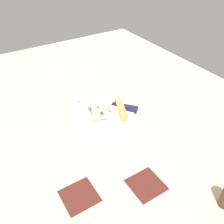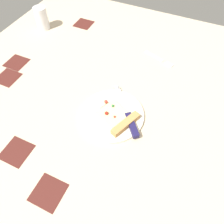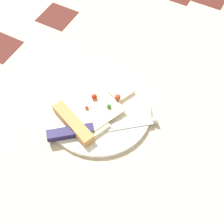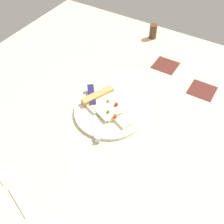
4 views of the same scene
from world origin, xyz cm
name	(u,v)px [view 4 (image 4 of 4)]	position (x,y,z in cm)	size (l,w,h in cm)	color
ground_plane	(111,144)	(-0.04, -0.01, -1.50)	(136.22, 136.22, 3.00)	#C6B293
plate	(110,111)	(6.19, -9.80, 0.57)	(23.63, 23.63, 1.14)	silver
pizza_slice	(105,104)	(8.54, -10.78, 1.93)	(19.06, 14.49, 2.65)	beige
knife	(93,105)	(11.84, -8.28, 1.74)	(16.92, 19.83, 2.45)	silver
pepper_shaker	(153,31)	(13.86, -57.98, 3.07)	(3.20, 3.20, 6.14)	#4C2D19
fork	(12,191)	(13.12, 27.76, 0.40)	(14.98, 6.99, 0.80)	silver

